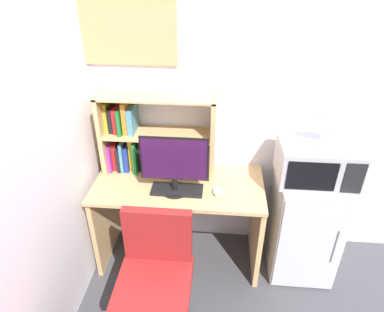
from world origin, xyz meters
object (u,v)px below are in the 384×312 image
at_px(hutch_bookshelf, 141,133).
at_px(monitor, 174,163).
at_px(wall_corkboard, 122,22).
at_px(computer_mouse, 217,191).
at_px(desk_fan, 331,123).
at_px(microwave, 317,162).
at_px(mini_fridge, 303,224).
at_px(keyboard, 177,190).
at_px(desk_chair, 156,288).

height_order(hutch_bookshelf, monitor, hutch_bookshelf).
distance_m(monitor, wall_corkboard, 0.98).
distance_m(computer_mouse, desk_fan, 0.86).
relative_size(monitor, microwave, 0.88).
bearing_deg(mini_fridge, keyboard, -173.55).
distance_m(microwave, desk_chair, 1.33).
bearing_deg(wall_corkboard, keyboard, -44.68).
bearing_deg(microwave, mini_fridge, -90.23).
xyz_separation_m(monitor, microwave, (0.96, 0.11, -0.01)).
distance_m(computer_mouse, mini_fridge, 0.75).
bearing_deg(keyboard, hutch_bookshelf, 137.13).
bearing_deg(keyboard, desk_chair, -97.19).
distance_m(keyboard, microwave, 0.97).
xyz_separation_m(computer_mouse, desk_fan, (0.69, 0.10, 0.50)).
height_order(hutch_bookshelf, wall_corkboard, wall_corkboard).
height_order(mini_fridge, desk_chair, desk_chair).
bearing_deg(monitor, computer_mouse, 1.45).
bearing_deg(hutch_bookshelf, desk_fan, -7.66).
distance_m(monitor, desk_fan, 1.03).
height_order(computer_mouse, wall_corkboard, wall_corkboard).
height_order(monitor, keyboard, monitor).
relative_size(microwave, desk_chair, 0.58).
bearing_deg(keyboard, computer_mouse, 1.24).
relative_size(hutch_bookshelf, desk_fan, 3.07).
xyz_separation_m(computer_mouse, wall_corkboard, (-0.67, 0.38, 1.04)).
distance_m(mini_fridge, desk_chair, 1.21).
height_order(monitor, desk_chair, monitor).
distance_m(keyboard, wall_corkboard, 1.17).
relative_size(hutch_bookshelf, computer_mouse, 8.06).
bearing_deg(mini_fridge, wall_corkboard, 168.32).
relative_size(mini_fridge, microwave, 1.61).
relative_size(monitor, wall_corkboard, 0.64).
bearing_deg(mini_fridge, monitor, -173.56).
distance_m(hutch_bookshelf, desk_chair, 1.07).
height_order(keyboard, desk_chair, desk_chair).
xyz_separation_m(monitor, desk_chair, (-0.05, -0.55, -0.58)).
relative_size(keyboard, wall_corkboard, 0.50).
xyz_separation_m(mini_fridge, microwave, (0.00, 0.00, 0.55)).
xyz_separation_m(hutch_bookshelf, mini_fridge, (1.24, -0.17, -0.63)).
distance_m(monitor, microwave, 0.96).
relative_size(mini_fridge, wall_corkboard, 1.16).
height_order(computer_mouse, desk_chair, desk_chair).
distance_m(microwave, desk_fan, 0.29).
bearing_deg(keyboard, monitor, -174.37).
relative_size(desk_fan, desk_chair, 0.30).
xyz_separation_m(hutch_bookshelf, desk_chair, (0.23, -0.82, -0.64)).
bearing_deg(monitor, desk_fan, 6.10).
relative_size(microwave, wall_corkboard, 0.72).
bearing_deg(mini_fridge, hutch_bookshelf, 172.28).
xyz_separation_m(hutch_bookshelf, computer_mouse, (0.58, -0.27, -0.29)).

